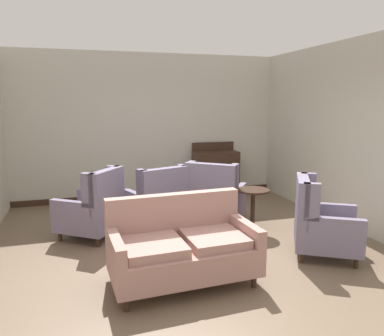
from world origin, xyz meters
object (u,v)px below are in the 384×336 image
object	(u,v)px
armchair_beside_settee	(157,202)
side_table	(253,206)
coffee_table	(196,227)
porcelain_vase	(199,211)
armchair_near_sideboard	(94,209)
armchair_foreground_right	(215,198)
settee	(182,248)
sideboard	(216,171)
armchair_near_window	(321,223)

from	to	relation	value
armchair_beside_settee	side_table	bearing A→B (deg)	136.89
coffee_table	porcelain_vase	size ratio (longest dim) A/B	3.00
porcelain_vase	armchair_near_sideboard	size ratio (longest dim) A/B	0.28
armchair_near_sideboard	armchair_foreground_right	size ratio (longest dim) A/B	0.96
coffee_table	armchair_near_sideboard	distance (m)	1.62
settee	armchair_foreground_right	bearing A→B (deg)	56.40
settee	sideboard	xyz separation A→B (m)	(1.71, 3.57, 0.14)
armchair_foreground_right	armchair_beside_settee	distance (m)	0.95
coffee_table	armchair_foreground_right	world-z (taller)	armchair_foreground_right
coffee_table	porcelain_vase	world-z (taller)	porcelain_vase
porcelain_vase	settee	bearing A→B (deg)	-119.54
porcelain_vase	armchair_beside_settee	world-z (taller)	armchair_beside_settee
coffee_table	armchair_beside_settee	xyz separation A→B (m)	(-0.29, 1.19, 0.06)
coffee_table	armchair_foreground_right	distance (m)	1.22
settee	coffee_table	bearing A→B (deg)	58.63
side_table	sideboard	world-z (taller)	sideboard
porcelain_vase	armchair_beside_settee	bearing A→B (deg)	106.65
armchair_foreground_right	armchair_beside_settee	xyz separation A→B (m)	(-0.94, 0.16, -0.03)
armchair_near_sideboard	sideboard	distance (m)	3.21
settee	side_table	world-z (taller)	settee
armchair_near_sideboard	sideboard	xyz separation A→B (m)	(2.61, 1.87, 0.10)
armchair_near_sideboard	armchair_foreground_right	world-z (taller)	armchair_foreground_right
armchair_near_window	side_table	size ratio (longest dim) A/B	1.60
armchair_foreground_right	sideboard	distance (m)	1.93
armchair_near_window	armchair_beside_settee	bearing A→B (deg)	77.00
coffee_table	armchair_near_window	distance (m)	1.64
armchair_beside_settee	coffee_table	bearing A→B (deg)	84.46
armchair_beside_settee	side_table	distance (m)	1.53
coffee_table	side_table	distance (m)	1.25
settee	armchair_near_window	world-z (taller)	armchair_near_window
armchair_foreground_right	side_table	bearing A→B (deg)	173.76
armchair_foreground_right	armchair_near_window	size ratio (longest dim) A/B	1.05
settee	armchair_near_window	distance (m)	1.94
porcelain_vase	side_table	world-z (taller)	porcelain_vase
side_table	armchair_near_window	bearing A→B (deg)	-68.54
armchair_foreground_right	settee	bearing A→B (deg)	98.24
armchair_near_window	sideboard	size ratio (longest dim) A/B	0.94
porcelain_vase	sideboard	xyz separation A→B (m)	(1.27, 2.80, -0.03)
armchair_near_window	side_table	bearing A→B (deg)	51.73
armchair_near_sideboard	settee	bearing A→B (deg)	63.78
armchair_beside_settee	armchair_near_window	bearing A→B (deg)	117.36
settee	armchair_near_window	bearing A→B (deg)	2.37
coffee_table	settee	world-z (taller)	settee
side_table	coffee_table	bearing A→B (deg)	-152.56
coffee_table	armchair_beside_settee	bearing A→B (deg)	103.82
coffee_table	settee	size ratio (longest dim) A/B	0.55
settee	armchair_near_sideboard	size ratio (longest dim) A/B	1.52
armchair_near_window	armchair_near_sideboard	bearing A→B (deg)	92.08
coffee_table	armchair_near_sideboard	bearing A→B (deg)	142.75
sideboard	settee	bearing A→B (deg)	-115.59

